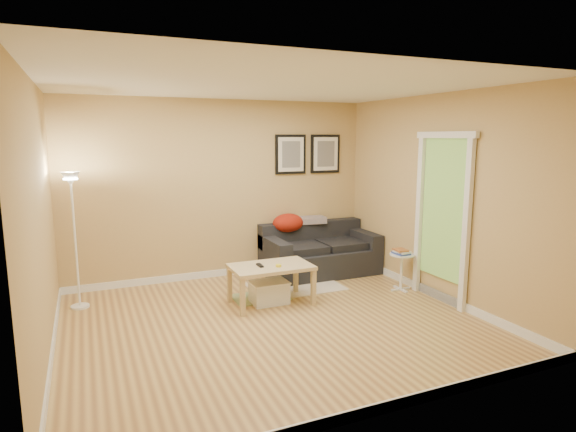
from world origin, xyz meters
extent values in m
plane|color=tan|center=(0.00, 0.00, 0.00)|extent=(4.50, 4.50, 0.00)
plane|color=white|center=(0.00, 0.00, 2.60)|extent=(4.50, 4.50, 0.00)
plane|color=tan|center=(0.00, 2.00, 1.30)|extent=(4.50, 0.00, 4.50)
plane|color=tan|center=(0.00, -2.00, 1.30)|extent=(4.50, 0.00, 4.50)
plane|color=tan|center=(-2.25, 0.00, 1.30)|extent=(0.00, 4.00, 4.00)
plane|color=tan|center=(2.25, 0.00, 1.30)|extent=(0.00, 4.00, 4.00)
cube|color=white|center=(0.00, 1.99, 0.05)|extent=(4.50, 0.02, 0.10)
cube|color=white|center=(0.00, -1.99, 0.05)|extent=(4.50, 0.02, 0.10)
cube|color=white|center=(-2.24, 0.00, 0.05)|extent=(0.02, 4.00, 0.10)
cube|color=white|center=(2.24, 0.00, 0.05)|extent=(0.02, 4.00, 0.10)
cube|color=beige|center=(0.75, 1.07, 0.01)|extent=(1.25, 0.85, 0.01)
cube|color=#668C4C|center=(0.16, 0.85, 0.01)|extent=(0.70, 0.50, 0.01)
cube|color=black|center=(0.06, 0.59, 0.51)|extent=(0.05, 0.16, 0.02)
cylinder|color=yellow|center=(0.26, 0.47, 0.51)|extent=(0.07, 0.07, 0.03)
camera|label=1|loc=(-1.86, -4.72, 2.07)|focal=29.56mm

